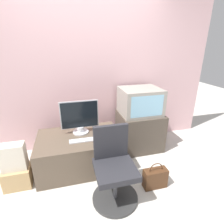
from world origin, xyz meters
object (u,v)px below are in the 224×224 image
at_px(keyboard, 82,140).
at_px(handbag, 155,178).
at_px(crt_tv, 140,101).
at_px(office_chair, 114,170).
at_px(cardboard_box_lower, 18,177).
at_px(main_monitor, 80,118).
at_px(mouse, 99,137).

distance_m(keyboard, handbag, 1.07).
bearing_deg(crt_tv, keyboard, -157.69).
relative_size(crt_tv, office_chair, 0.73).
bearing_deg(cardboard_box_lower, office_chair, -22.54).
bearing_deg(office_chair, cardboard_box_lower, 157.46).
bearing_deg(main_monitor, office_chair, -69.75).
distance_m(main_monitor, crt_tv, 1.02).
distance_m(keyboard, cardboard_box_lower, 0.93).
xyz_separation_m(main_monitor, office_chair, (0.30, -0.80, -0.36)).
height_order(main_monitor, handbag, main_monitor).
xyz_separation_m(crt_tv, handbag, (-0.16, -0.96, -0.72)).
distance_m(keyboard, office_chair, 0.64).
xyz_separation_m(main_monitor, crt_tv, (1.00, 0.16, 0.12)).
xyz_separation_m(keyboard, mouse, (0.24, 0.02, 0.01)).
distance_m(mouse, cardboard_box_lower, 1.16).
xyz_separation_m(cardboard_box_lower, handbag, (1.70, -0.47, 0.00)).
bearing_deg(keyboard, office_chair, -61.01).
distance_m(office_chair, cardboard_box_lower, 1.27).
relative_size(main_monitor, keyboard, 1.60).
bearing_deg(mouse, office_chair, -83.89).
bearing_deg(handbag, keyboard, 147.50).
height_order(crt_tv, office_chair, crt_tv).
bearing_deg(handbag, office_chair, -179.31).
xyz_separation_m(keyboard, cardboard_box_lower, (-0.85, -0.07, -0.37)).
relative_size(main_monitor, office_chair, 0.62).
bearing_deg(handbag, crt_tv, 80.50).
xyz_separation_m(main_monitor, cardboard_box_lower, (-0.86, -0.32, -0.60)).
height_order(keyboard, handbag, keyboard).
xyz_separation_m(keyboard, office_chair, (0.30, -0.55, -0.13)).
bearing_deg(keyboard, handbag, -32.50).
distance_m(mouse, handbag, 0.91).
bearing_deg(office_chair, mouse, 96.11).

